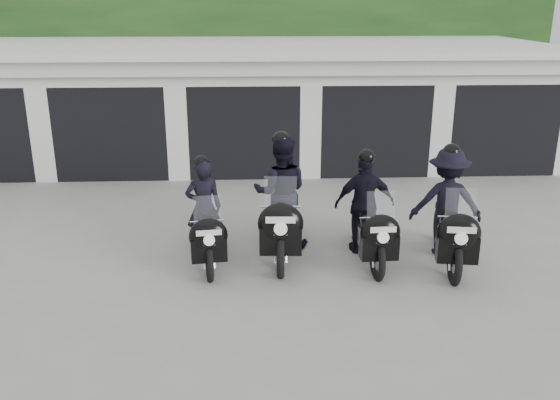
{
  "coord_description": "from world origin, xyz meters",
  "views": [
    {
      "loc": [
        0.2,
        -8.14,
        4.04
      ],
      "look_at": [
        0.61,
        0.73,
        1.05
      ],
      "focal_mm": 38.0,
      "sensor_mm": 36.0,
      "label": 1
    }
  ],
  "objects_px": {
    "police_bike_a": "(205,220)",
    "police_bike_c": "(367,212)",
    "police_bike_b": "(281,201)",
    "police_bike_d": "(448,210)"
  },
  "relations": [
    {
      "from": "police_bike_c",
      "to": "police_bike_d",
      "type": "distance_m",
      "value": 1.31
    },
    {
      "from": "police_bike_b",
      "to": "police_bike_c",
      "type": "relative_size",
      "value": 1.13
    },
    {
      "from": "police_bike_a",
      "to": "police_bike_b",
      "type": "relative_size",
      "value": 0.84
    },
    {
      "from": "police_bike_a",
      "to": "police_bike_b",
      "type": "height_order",
      "value": "police_bike_b"
    },
    {
      "from": "police_bike_b",
      "to": "police_bike_c",
      "type": "xyz_separation_m",
      "value": [
        1.39,
        -0.29,
        -0.1
      ]
    },
    {
      "from": "police_bike_a",
      "to": "police_bike_d",
      "type": "xyz_separation_m",
      "value": [
        3.92,
        -0.07,
        0.13
      ]
    },
    {
      "from": "police_bike_b",
      "to": "police_bike_d",
      "type": "bearing_deg",
      "value": -6.18
    },
    {
      "from": "police_bike_a",
      "to": "police_bike_c",
      "type": "bearing_deg",
      "value": -6.34
    },
    {
      "from": "police_bike_b",
      "to": "police_bike_c",
      "type": "height_order",
      "value": "police_bike_b"
    },
    {
      "from": "police_bike_c",
      "to": "police_bike_b",
      "type": "bearing_deg",
      "value": 165.76
    }
  ]
}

